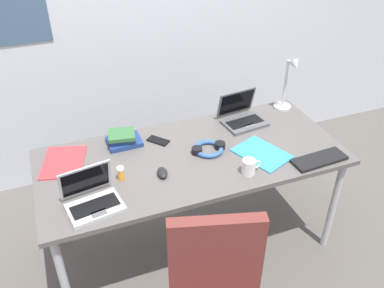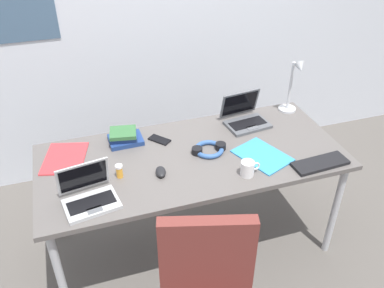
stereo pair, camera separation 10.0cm
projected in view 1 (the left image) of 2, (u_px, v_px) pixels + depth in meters
ground_plane at (192, 241)px, 2.86m from camera, size 12.00×12.00×0.00m
wall_back at (138, 9)px, 2.97m from camera, size 6.00×0.13×2.60m
desk at (192, 163)px, 2.47m from camera, size 1.80×0.80×0.74m
desk_lamp at (288, 84)px, 2.78m from camera, size 0.12×0.18×0.40m
laptop_by_keyboard at (242, 117)px, 2.73m from camera, size 0.30×0.26×0.20m
laptop_back_right at (92, 199)px, 2.06m from camera, size 0.30×0.27×0.20m
external_keyboard at (319, 160)px, 2.39m from camera, size 0.34×0.14×0.02m
computer_mouse at (162, 173)px, 2.27m from camera, size 0.07×0.10×0.03m
cell_phone at (158, 141)px, 2.56m from camera, size 0.14×0.15×0.01m
headphones at (209, 149)px, 2.47m from camera, size 0.21×0.18×0.04m
pill_bottle at (121, 173)px, 2.23m from camera, size 0.04×0.04×0.08m
book_stack at (123, 139)px, 2.51m from camera, size 0.21×0.17×0.08m
paper_folder_far_corner at (262, 153)px, 2.45m from camera, size 0.33×0.37×0.01m
paper_folder_near_mouse at (64, 162)px, 2.38m from camera, size 0.30×0.36×0.01m
coffee_mug at (249, 167)px, 2.27m from camera, size 0.11×0.08×0.09m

